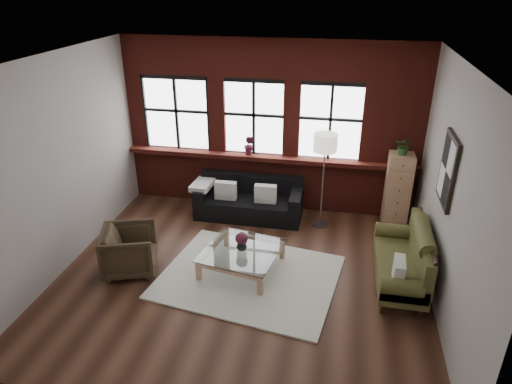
% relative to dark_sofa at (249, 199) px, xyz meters
% --- Properties ---
extents(floor, '(5.50, 5.50, 0.00)m').
position_rel_dark_sofa_xyz_m(floor, '(0.29, -1.90, -0.36)').
color(floor, '#391F15').
rests_on(floor, ground).
extents(ceiling, '(5.50, 5.50, 0.00)m').
position_rel_dark_sofa_xyz_m(ceiling, '(0.29, -1.90, 2.84)').
color(ceiling, white).
rests_on(ceiling, ground).
extents(wall_back, '(5.50, 0.00, 5.50)m').
position_rel_dark_sofa_xyz_m(wall_back, '(0.29, 0.60, 1.24)').
color(wall_back, '#A6A19B').
rests_on(wall_back, ground).
extents(wall_front, '(5.50, 0.00, 5.50)m').
position_rel_dark_sofa_xyz_m(wall_front, '(0.29, -4.40, 1.24)').
color(wall_front, '#A6A19B').
rests_on(wall_front, ground).
extents(wall_left, '(0.00, 5.00, 5.00)m').
position_rel_dark_sofa_xyz_m(wall_left, '(-2.46, -1.90, 1.24)').
color(wall_left, '#A6A19B').
rests_on(wall_left, ground).
extents(wall_right, '(0.00, 5.00, 5.00)m').
position_rel_dark_sofa_xyz_m(wall_right, '(3.04, -1.90, 1.24)').
color(wall_right, '#A6A19B').
rests_on(wall_right, ground).
extents(brick_backwall, '(5.50, 0.12, 3.20)m').
position_rel_dark_sofa_xyz_m(brick_backwall, '(0.29, 0.54, 1.24)').
color(brick_backwall, maroon).
rests_on(brick_backwall, floor).
extents(sill_ledge, '(5.50, 0.30, 0.08)m').
position_rel_dark_sofa_xyz_m(sill_ledge, '(0.29, 0.45, 0.68)').
color(sill_ledge, maroon).
rests_on(sill_ledge, brick_backwall).
extents(window_left, '(1.38, 0.10, 1.50)m').
position_rel_dark_sofa_xyz_m(window_left, '(-1.51, 0.55, 1.39)').
color(window_left, black).
rests_on(window_left, brick_backwall).
extents(window_mid, '(1.38, 0.10, 1.50)m').
position_rel_dark_sofa_xyz_m(window_mid, '(-0.01, 0.55, 1.39)').
color(window_mid, black).
rests_on(window_mid, brick_backwall).
extents(window_right, '(1.38, 0.10, 1.50)m').
position_rel_dark_sofa_xyz_m(window_right, '(1.39, 0.55, 1.39)').
color(window_right, black).
rests_on(window_right, brick_backwall).
extents(wall_poster, '(0.05, 0.74, 0.94)m').
position_rel_dark_sofa_xyz_m(wall_poster, '(3.01, -1.60, 1.49)').
color(wall_poster, black).
rests_on(wall_poster, wall_right).
extents(shag_rug, '(2.85, 2.39, 0.03)m').
position_rel_dark_sofa_xyz_m(shag_rug, '(0.40, -1.91, -0.34)').
color(shag_rug, silver).
rests_on(shag_rug, floor).
extents(dark_sofa, '(1.97, 0.80, 0.71)m').
position_rel_dark_sofa_xyz_m(dark_sofa, '(0.00, 0.00, 0.00)').
color(dark_sofa, black).
rests_on(dark_sofa, floor).
extents(pillow_a, '(0.40, 0.14, 0.34)m').
position_rel_dark_sofa_xyz_m(pillow_a, '(-0.42, -0.10, 0.19)').
color(pillow_a, silver).
rests_on(pillow_a, dark_sofa).
extents(pillow_b, '(0.40, 0.15, 0.34)m').
position_rel_dark_sofa_xyz_m(pillow_b, '(0.33, -0.10, 0.19)').
color(pillow_b, silver).
rests_on(pillow_b, dark_sofa).
extents(vintage_settee, '(0.75, 1.69, 0.90)m').
position_rel_dark_sofa_xyz_m(vintage_settee, '(2.59, -1.63, 0.09)').
color(vintage_settee, '#4D4B23').
rests_on(vintage_settee, floor).
extents(pillow_settee, '(0.16, 0.39, 0.34)m').
position_rel_dark_sofa_xyz_m(pillow_settee, '(2.51, -2.15, 0.21)').
color(pillow_settee, silver).
rests_on(pillow_settee, vintage_settee).
extents(armchair, '(0.99, 0.98, 0.72)m').
position_rel_dark_sofa_xyz_m(armchair, '(-1.43, -2.07, 0.00)').
color(armchair, '#322619').
rests_on(armchair, floor).
extents(coffee_table, '(1.29, 1.29, 0.37)m').
position_rel_dark_sofa_xyz_m(coffee_table, '(0.25, -1.73, -0.18)').
color(coffee_table, tan).
rests_on(coffee_table, shag_rug).
extents(vase, '(0.21, 0.21, 0.16)m').
position_rel_dark_sofa_xyz_m(vase, '(0.25, -1.73, 0.09)').
color(vase, '#B2B2B2').
rests_on(vase, coffee_table).
extents(flowers, '(0.19, 0.19, 0.19)m').
position_rel_dark_sofa_xyz_m(flowers, '(0.25, -1.73, 0.21)').
color(flowers, '#561D32').
rests_on(flowers, vase).
extents(drawer_chest, '(0.43, 0.43, 1.38)m').
position_rel_dark_sofa_xyz_m(drawer_chest, '(2.66, 0.16, 0.34)').
color(drawer_chest, tan).
rests_on(drawer_chest, floor).
extents(potted_plant_top, '(0.36, 0.33, 0.32)m').
position_rel_dark_sofa_xyz_m(potted_plant_top, '(2.66, 0.16, 1.19)').
color(potted_plant_top, '#2D5923').
rests_on(potted_plant_top, drawer_chest).
extents(floor_lamp, '(0.40, 0.40, 1.90)m').
position_rel_dark_sofa_xyz_m(floor_lamp, '(1.35, -0.10, 0.59)').
color(floor_lamp, '#A5A5A8').
rests_on(floor_lamp, floor).
extents(sill_plant, '(0.26, 0.24, 0.39)m').
position_rel_dark_sofa_xyz_m(sill_plant, '(-0.07, 0.42, 0.92)').
color(sill_plant, '#561D32').
rests_on(sill_plant, sill_ledge).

